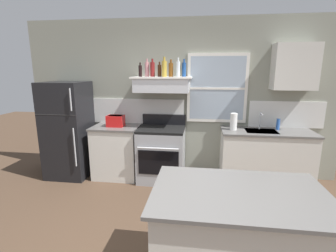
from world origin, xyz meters
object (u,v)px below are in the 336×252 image
Objects in this scene: bottle_red_label_wine at (152,69)px; bottle_brown_stout at (160,70)px; bottle_balsamic_dark at (140,71)px; bottle_rose_pink at (147,69)px; bottle_champagne_gold_foil at (164,69)px; bottle_blue_liqueur at (184,69)px; paper_towel_roll at (234,122)px; toaster at (116,121)px; stove_range at (162,153)px; refrigerator at (68,130)px; kitchen_island at (236,241)px; bottle_clear_tall at (178,69)px; bottle_amber_wine at (171,70)px; dish_soap_bottle at (278,124)px.

bottle_red_label_wine reaches higher than bottle_brown_stout.
bottle_balsamic_dark is 0.78× the size of bottle_red_label_wine.
bottle_champagne_gold_foil is at bearing -18.35° from bottle_rose_pink.
paper_towel_roll is (0.82, -0.12, -0.82)m from bottle_blue_liqueur.
toaster is at bearing -179.53° from paper_towel_roll.
stove_range is at bearing -33.36° from bottle_red_label_wine.
refrigerator is 2.83m from paper_towel_roll.
bottle_blue_liqueur is (0.40, 0.03, 0.02)m from bottle_brown_stout.
bottle_blue_liqueur reaches higher than refrigerator.
kitchen_island is at bearing -65.07° from stove_range.
paper_towel_roll is at bearing -8.28° from bottle_blue_liqueur.
bottle_red_label_wine is at bearing 4.90° from refrigerator.
bottle_balsamic_dark is (0.45, 0.02, 0.83)m from toaster.
bottle_balsamic_dark is at bearing -166.00° from bottle_brown_stout.
bottle_balsamic_dark reaches higher than paper_towel_roll.
stove_range is 1.39m from bottle_brown_stout.
toaster is 1.36m from bottle_clear_tall.
bottle_champagne_gold_foil is at bearing -161.23° from bottle_amber_wine.
bottle_clear_tall is (0.42, -0.05, 0.01)m from bottle_red_label_wine.
bottle_balsamic_dark is at bearing 172.57° from stove_range.
bottle_blue_liqueur reaches higher than stove_range.
kitchen_island is (1.32, -2.14, -1.38)m from bottle_balsamic_dark.
bottle_balsamic_dark is 0.78× the size of bottle_rose_pink.
bottle_rose_pink is 0.20× the size of kitchen_island.
bottle_brown_stout is 0.17× the size of kitchen_island.
refrigerator is 2.18m from bottle_clear_tall.
refrigerator is 5.93× the size of bottle_blue_liqueur.
refrigerator is 6.13× the size of bottle_amber_wine.
toaster is 1.00× the size of bottle_clear_tall.
stove_range is 4.59× the size of bottle_brown_stout.
bottle_red_label_wine is 2.22m from dish_soap_bottle.
toaster is 0.96m from stove_range.
kitchen_island is (0.97, -2.09, -0.01)m from stove_range.
refrigerator is at bearing -179.20° from stove_range.
bottle_balsamic_dark is 0.83× the size of paper_towel_roll.
bottle_clear_tall is at bearing 178.99° from paper_towel_roll.
stove_range is at bearing -1.54° from toaster.
kitchen_island is at bearing -38.27° from refrigerator.
stove_range is at bearing -178.17° from paper_towel_roll.
dish_soap_bottle is at bearing 3.01° from bottle_champagne_gold_foil.
bottle_brown_stout is 0.80× the size of bottle_clear_tall.
bottle_clear_tall reaches higher than refrigerator.
bottle_red_label_wine is 1.06× the size of bottle_amber_wine.
bottle_balsamic_dark is (-0.35, 0.05, 1.37)m from stove_range.
refrigerator is at bearing -176.87° from bottle_amber_wine.
bottle_champagne_gold_foil is at bearing 42.09° from stove_range.
bottle_champagne_gold_foil is 1.72× the size of dish_soap_bottle.
kitchen_island is at bearing -112.18° from dish_soap_bottle.
bottle_rose_pink is 0.93× the size of bottle_champagne_gold_foil.
dish_soap_bottle is at bearing 67.82° from kitchen_island.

